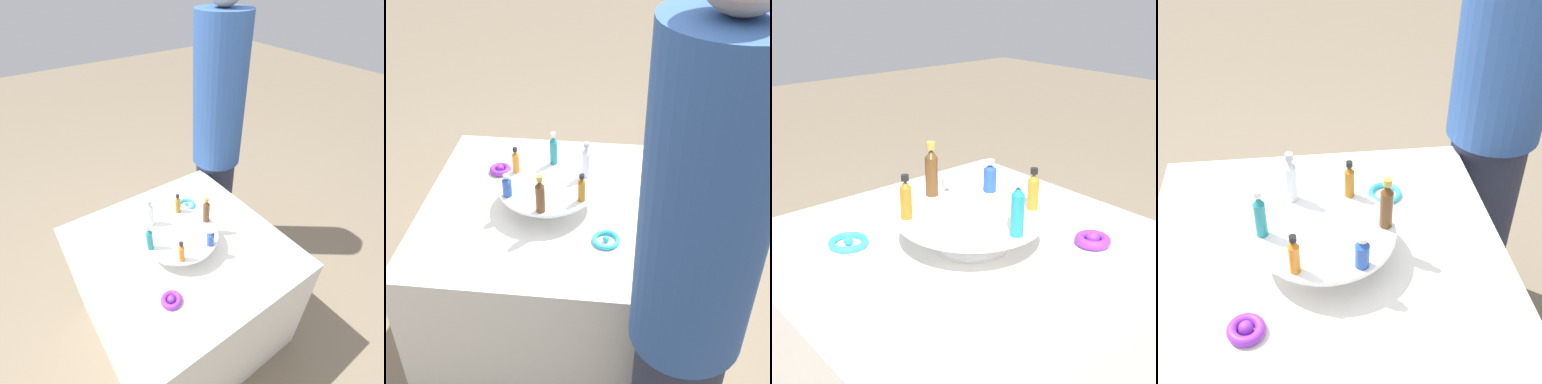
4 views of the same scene
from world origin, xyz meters
TOP-DOWN VIEW (x-y plane):
  - ground_plane at (0.00, 0.00)m, footprint 12.00×12.00m
  - party_table at (0.00, 0.00)m, footprint 0.93×0.93m
  - display_stand at (0.00, 0.00)m, footprint 0.36×0.36m
  - bottle_teal at (-0.15, 0.00)m, footprint 0.03×0.03m
  - bottle_orange at (-0.08, -0.13)m, footprint 0.03×0.03m
  - bottle_blue at (0.08, -0.13)m, footprint 0.03×0.03m
  - bottle_brown at (0.15, -0.00)m, footprint 0.03×0.03m
  - bottle_amber at (0.08, 0.13)m, footprint 0.03×0.03m
  - bottle_clear at (-0.08, 0.13)m, footprint 0.03×0.03m
  - ribbon_bow_purple at (-0.19, -0.23)m, footprint 0.09×0.09m
  - ribbon_bow_teal at (0.19, 0.23)m, footprint 0.10×0.10m
  - person_figure at (0.59, 0.47)m, footprint 0.30×0.30m

SIDE VIEW (x-z plane):
  - ground_plane at x=0.00m, z-range 0.00..0.00m
  - party_table at x=0.00m, z-range 0.00..0.71m
  - ribbon_bow_teal at x=0.19m, z-range 0.70..0.73m
  - ribbon_bow_purple at x=-0.19m, z-range 0.70..0.74m
  - display_stand at x=0.00m, z-range 0.72..0.81m
  - bottle_blue at x=0.08m, z-range 0.79..0.87m
  - bottle_orange at x=-0.08m, z-range 0.79..0.89m
  - bottle_amber at x=0.08m, z-range 0.79..0.89m
  - bottle_teal at x=-0.15m, z-range 0.79..0.92m
  - bottle_brown at x=0.15m, z-range 0.79..0.93m
  - bottle_clear at x=-0.08m, z-range 0.79..0.93m
  - person_figure at x=0.59m, z-range 0.01..1.79m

